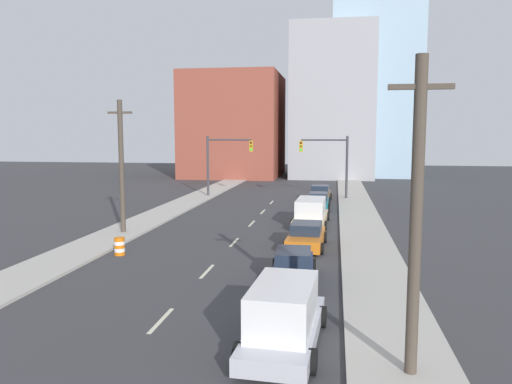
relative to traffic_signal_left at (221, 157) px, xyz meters
name	(u,v)px	position (x,y,z in m)	size (l,w,h in m)	color
sidewalk_left	(213,190)	(-2.16, 5.01, -4.03)	(3.10, 96.21, 0.14)	#ADA89E
sidewalk_right	(353,193)	(13.49, 5.01, -4.03)	(3.10, 96.21, 0.14)	#ADA89E
lane_stripe_at_9m	(161,320)	(5.67, -33.85, -4.09)	(0.16, 2.40, 0.01)	beige
lane_stripe_at_16m	(207,271)	(5.67, -27.53, -4.09)	(0.16, 2.40, 0.01)	beige
lane_stripe_at_22m	(234,242)	(5.67, -21.11, -4.09)	(0.16, 2.40, 0.01)	beige
lane_stripe_at_28m	(252,223)	(5.67, -14.72, -4.09)	(0.16, 2.40, 0.01)	beige
lane_stripe_at_34m	(263,212)	(5.67, -9.14, -4.09)	(0.16, 2.40, 0.01)	beige
lane_stripe_at_40m	(272,202)	(5.67, -3.34, -4.09)	(0.16, 2.40, 0.01)	beige
building_brick_left	(235,126)	(-3.78, 25.89, 3.62)	(14.00, 16.00, 15.43)	brown
building_office_center	(332,105)	(10.99, 29.89, 6.88)	(12.00, 20.00, 21.95)	#99999E
building_glass_right	(374,61)	(17.37, 33.89, 13.94)	(13.00, 20.00, 36.07)	#99B7CC
traffic_signal_left	(221,157)	(0.00, 0.00, 0.00)	(4.82, 0.35, 6.26)	#38383D
traffic_signal_right	(333,158)	(11.32, 0.00, 0.00)	(4.82, 0.35, 6.26)	#38383D
utility_pole_right_near	(416,217)	(13.63, -36.71, 0.23)	(1.60, 0.32, 8.42)	#473D33
utility_pole_left_mid	(121,166)	(-1.94, -19.74, 0.32)	(1.60, 0.32, 8.59)	#473D33
traffic_barrel	(120,246)	(0.23, -25.15, -3.62)	(0.56, 0.56, 0.95)	orange
box_truck_silver	(284,317)	(10.10, -35.36, -3.13)	(2.52, 5.56, 2.03)	#B2B2BC
sedan_navy	(293,267)	(9.82, -28.58, -3.44)	(2.16, 4.73, 1.43)	#141E47
sedan_orange	(306,236)	(9.99, -21.80, -3.44)	(2.30, 4.86, 1.43)	orange
box_truck_tan	(311,212)	(9.90, -14.52, -3.20)	(2.60, 6.33, 1.88)	tan
sedan_teal	(318,202)	(10.18, -7.03, -3.43)	(2.03, 4.58, 1.45)	#196B75
sedan_brown	(320,194)	(10.17, -1.59, -3.41)	(2.24, 4.42, 1.52)	brown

